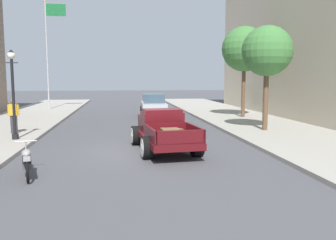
{
  "coord_description": "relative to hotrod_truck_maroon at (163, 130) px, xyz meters",
  "views": [
    {
      "loc": [
        -0.82,
        -13.36,
        2.77
      ],
      "look_at": [
        1.21,
        1.58,
        1.0
      ],
      "focal_mm": 37.81,
      "sensor_mm": 36.0,
      "label": 1
    }
  ],
  "objects": [
    {
      "name": "flagpole",
      "position": [
        -7.51,
        17.89,
        5.02
      ],
      "size": [
        1.74,
        0.16,
        9.16
      ],
      "color": "#B2B2B7",
      "rests_on": "sidewalk_left"
    },
    {
      "name": "hotrod_truck_maroon",
      "position": [
        0.0,
        0.0,
        0.0
      ],
      "size": [
        2.49,
        5.05,
        1.58
      ],
      "color": "#510F14",
      "rests_on": "ground"
    },
    {
      "name": "street_tree_nearest",
      "position": [
        5.7,
        3.46,
        3.36
      ],
      "size": [
        2.53,
        2.53,
        5.26
      ],
      "color": "brown",
      "rests_on": "sidewalk_right"
    },
    {
      "name": "street_lamp_near",
      "position": [
        -6.18,
        2.24,
        1.63
      ],
      "size": [
        0.5,
        0.32,
        3.85
      ],
      "color": "black",
      "rests_on": "sidewalk_left"
    },
    {
      "name": "street_tree_second",
      "position": [
        6.74,
        9.65,
        3.98
      ],
      "size": [
        3.03,
        3.03,
        6.12
      ],
      "color": "brown",
      "rests_on": "sidewalk_right"
    },
    {
      "name": "pedestrian_sidewalk_left",
      "position": [
        -6.72,
        4.0,
        0.33
      ],
      "size": [
        0.53,
        0.22,
        1.65
      ],
      "color": "#333338",
      "rests_on": "sidewalk_left"
    },
    {
      "name": "ground_plane",
      "position": [
        -0.83,
        -0.32,
        -0.75
      ],
      "size": [
        140.0,
        140.0,
        0.0
      ],
      "primitive_type": "plane",
      "color": "#47474C"
    },
    {
      "name": "sidewalk_right",
      "position": [
        6.42,
        -0.32,
        -0.68
      ],
      "size": [
        5.5,
        64.0,
        0.15
      ],
      "primitive_type": "cube",
      "color": "#9E998E",
      "rests_on": "ground"
    },
    {
      "name": "motorcycle_parked",
      "position": [
        -4.31,
        -3.38,
        -0.31
      ],
      "size": [
        0.77,
        2.07,
        0.93
      ],
      "color": "black",
      "rests_on": "ground"
    },
    {
      "name": "car_background_silver",
      "position": [
        0.8,
        12.32,
        0.01
      ],
      "size": [
        1.96,
        4.35,
        1.65
      ],
      "color": "#B7B7BC",
      "rests_on": "ground"
    }
  ]
}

